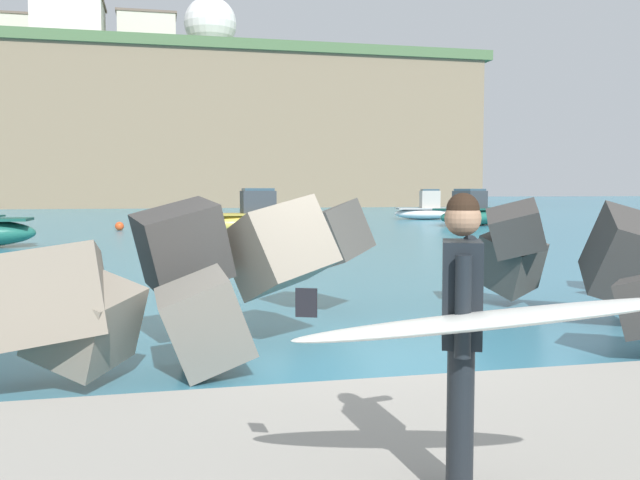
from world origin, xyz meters
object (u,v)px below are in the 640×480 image
at_px(boat_near_left, 251,219).
at_px(mooring_buoy_middle, 119,226).
at_px(station_building_west, 20,38).
at_px(surfer_with_board, 468,324).
at_px(boat_near_right, 473,214).
at_px(mooring_buoy_outer, 230,227).
at_px(station_building_east, 147,35).
at_px(mooring_buoy_inner, 325,224).
at_px(station_building_central, 69,25).
at_px(boat_mid_left, 426,210).
at_px(radar_dome, 210,30).

distance_m(boat_near_left, mooring_buoy_middle, 7.51).
bearing_deg(station_building_west, boat_near_left, -72.30).
relative_size(surfer_with_board, boat_near_right, 0.35).
relative_size(mooring_buoy_outer, station_building_east, 0.06).
bearing_deg(station_building_west, boat_near_right, -60.81).
distance_m(mooring_buoy_inner, station_building_west, 72.19).
bearing_deg(station_building_central, boat_mid_left, -57.77).
bearing_deg(mooring_buoy_outer, boat_near_left, -68.85).
height_order(boat_mid_left, radar_dome, radar_dome).
height_order(mooring_buoy_inner, station_building_east, station_building_east).
relative_size(boat_near_left, mooring_buoy_inner, 11.91).
relative_size(boat_near_left, boat_near_right, 0.89).
xyz_separation_m(mooring_buoy_middle, station_building_central, (-8.21, 53.91, 21.81)).
relative_size(radar_dome, station_building_east, 1.27).
xyz_separation_m(boat_near_left, mooring_buoy_middle, (-6.11, 4.34, -0.46)).
height_order(mooring_buoy_middle, radar_dome, radar_dome).
height_order(mooring_buoy_middle, station_building_east, station_building_east).
bearing_deg(surfer_with_board, mooring_buoy_inner, 77.82).
bearing_deg(mooring_buoy_outer, station_building_central, 103.53).
relative_size(station_building_west, station_building_central, 0.68).
distance_m(mooring_buoy_inner, mooring_buoy_outer, 5.72).
height_order(mooring_buoy_inner, mooring_buoy_middle, same).
relative_size(mooring_buoy_outer, radar_dome, 0.05).
bearing_deg(mooring_buoy_outer, station_building_east, 94.30).
xyz_separation_m(surfer_with_board, station_building_central, (-11.82, 86.65, 20.75)).
height_order(mooring_buoy_outer, station_building_east, station_building_east).
xyz_separation_m(boat_mid_left, station_building_central, (-28.28, 44.86, 21.39)).
bearing_deg(boat_near_left, mooring_buoy_inner, 42.63).
xyz_separation_m(mooring_buoy_outer, radar_dome, (4.05, 65.08, 24.02)).
bearing_deg(radar_dome, boat_near_left, -92.78).
height_order(boat_mid_left, station_building_west, station_building_west).
bearing_deg(station_building_east, station_building_west, 158.44).
distance_m(boat_mid_left, mooring_buoy_inner, 13.21).
bearing_deg(station_building_west, station_building_central, -52.58).
bearing_deg(mooring_buoy_outer, radar_dome, 86.44).
distance_m(boat_near_right, boat_mid_left, 8.45).
bearing_deg(mooring_buoy_inner, boat_mid_left, 44.35).
xyz_separation_m(boat_mid_left, mooring_buoy_outer, (-14.76, -11.34, -0.42)).
xyz_separation_m(surfer_with_board, boat_near_left, (2.50, 28.40, -0.59)).
height_order(boat_near_left, boat_mid_left, boat_near_left).
bearing_deg(station_building_central, boat_near_right, -62.45).
relative_size(boat_near_right, boat_mid_left, 1.31).
bearing_deg(mooring_buoy_middle, boat_near_left, -35.41).
xyz_separation_m(mooring_buoy_inner, station_building_east, (-9.77, 57.17, 21.67)).
relative_size(mooring_buoy_outer, station_building_central, 0.05).
relative_size(mooring_buoy_middle, station_building_east, 0.06).
distance_m(surfer_with_board, boat_mid_left, 44.92).
bearing_deg(mooring_buoy_inner, radar_dome, 91.15).
distance_m(boat_near_right, mooring_buoy_inner, 9.01).
bearing_deg(boat_near_right, station_building_east, 108.38).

